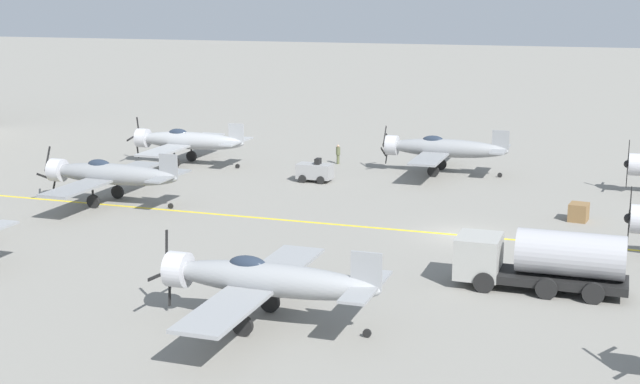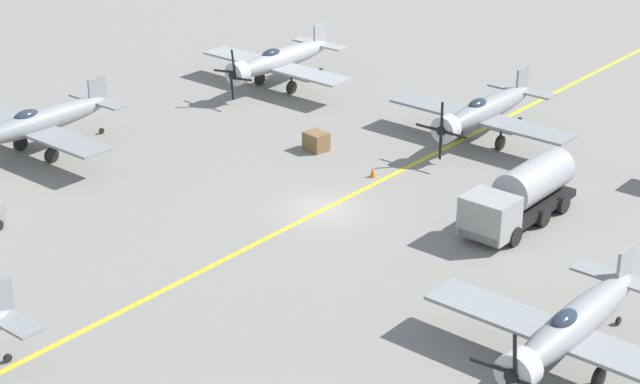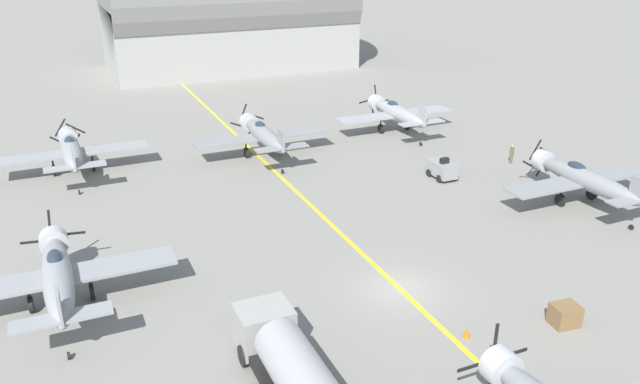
{
  "view_description": "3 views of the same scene",
  "coord_description": "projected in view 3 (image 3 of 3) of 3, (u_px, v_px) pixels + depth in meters",
  "views": [
    {
      "loc": [
        -50.33,
        -8.4,
        13.81
      ],
      "look_at": [
        -1.6,
        8.28,
        2.34
      ],
      "focal_mm": 50.0,
      "sensor_mm": 36.0,
      "label": 1
    },
    {
      "loc": [
        -32.6,
        39.27,
        23.65
      ],
      "look_at": [
        -2.94,
        3.84,
        3.15
      ],
      "focal_mm": 60.0,
      "sensor_mm": 36.0,
      "label": 2
    },
    {
      "loc": [
        -16.08,
        -25.31,
        18.19
      ],
      "look_at": [
        -1.86,
        6.71,
        3.57
      ],
      "focal_mm": 35.0,
      "sensor_mm": 36.0,
      "label": 3
    }
  ],
  "objects": [
    {
      "name": "taxiway_stripe",
      "position": [
        400.0,
        289.0,
        34.37
      ],
      "size": [
        0.3,
        160.0,
        0.01
      ],
      "primitive_type": "cube",
      "color": "yellow",
      "rests_on": "ground"
    },
    {
      "name": "ground_plane",
      "position": [
        400.0,
        289.0,
        34.37
      ],
      "size": [
        400.0,
        400.0,
        0.0
      ],
      "primitive_type": "plane",
      "color": "gray"
    },
    {
      "name": "traffic_cone",
      "position": [
        467.0,
        332.0,
        30.2
      ],
      "size": [
        0.36,
        0.36,
        0.55
      ],
      "primitive_type": "cone",
      "color": "orange",
      "rests_on": "ground"
    },
    {
      "name": "airplane_mid_left",
      "position": [
        57.0,
        275.0,
        31.82
      ],
      "size": [
        12.0,
        9.98,
        3.8
      ],
      "rotation": [
        0.0,
        0.0,
        -0.02
      ],
      "color": "gray",
      "rests_on": "ground"
    },
    {
      "name": "airplane_far_right",
      "position": [
        396.0,
        112.0,
        60.55
      ],
      "size": [
        12.0,
        9.98,
        3.79
      ],
      "rotation": [
        0.0,
        0.0,
        -0.15
      ],
      "color": "#96989B",
      "rests_on": "ground"
    },
    {
      "name": "tow_tractor",
      "position": [
        442.0,
        169.0,
        49.6
      ],
      "size": [
        1.57,
        2.6,
        1.79
      ],
      "color": "gray",
      "rests_on": "ground"
    },
    {
      "name": "airplane_far_center",
      "position": [
        263.0,
        135.0,
        53.93
      ],
      "size": [
        12.0,
        9.98,
        3.69
      ],
      "rotation": [
        0.0,
        0.0,
        -0.05
      ],
      "color": "gray",
      "rests_on": "ground"
    },
    {
      "name": "ground_crew_walking",
      "position": [
        512.0,
        153.0,
        52.77
      ],
      "size": [
        0.35,
        0.35,
        1.62
      ],
      "color": "#515638",
      "rests_on": "ground"
    },
    {
      "name": "supply_crate_by_tanker",
      "position": [
        565.0,
        315.0,
        31.07
      ],
      "size": [
        1.46,
        1.26,
        1.11
      ],
      "primitive_type": "cube",
      "rotation": [
        0.0,
        0.0,
        -0.12
      ],
      "color": "brown",
      "rests_on": "ground"
    },
    {
      "name": "airplane_mid_right",
      "position": [
        583.0,
        178.0,
        44.32
      ],
      "size": [
        12.0,
        9.98,
        3.65
      ],
      "rotation": [
        0.0,
        0.0,
        0.05
      ],
      "color": "gray",
      "rests_on": "ground"
    },
    {
      "name": "fuel_tanker",
      "position": [
        287.0,
        362.0,
        26.18
      ],
      "size": [
        2.68,
        8.0,
        2.98
      ],
      "color": "black",
      "rests_on": "ground"
    },
    {
      "name": "airplane_far_left",
      "position": [
        71.0,
        151.0,
        49.89
      ],
      "size": [
        12.0,
        9.98,
        3.65
      ],
      "rotation": [
        0.0,
        0.0,
        0.12
      ],
      "color": "gray",
      "rests_on": "ground"
    },
    {
      "name": "hangar",
      "position": [
        228.0,
        9.0,
        87.83
      ],
      "size": [
        33.5,
        17.85,
        18.79
      ],
      "color": "#9E9E99",
      "rests_on": "ground"
    }
  ]
}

